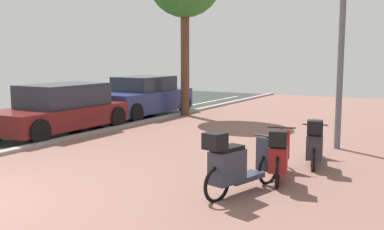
# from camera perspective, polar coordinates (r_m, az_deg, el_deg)

# --- Properties ---
(ground) EXTENTS (21.00, 40.00, 0.13)m
(ground) POSITION_cam_1_polar(r_m,az_deg,el_deg) (6.15, -19.94, -13.39)
(ground) COLOR #252B24
(scooter_near) EXTENTS (0.73, 1.72, 0.97)m
(scooter_near) POSITION_cam_1_polar(r_m,az_deg,el_deg) (9.01, 15.29, -3.54)
(scooter_near) COLOR black
(scooter_near) RESTS_ON ground
(scooter_mid) EXTENTS (0.77, 1.81, 1.05)m
(scooter_mid) POSITION_cam_1_polar(r_m,az_deg,el_deg) (6.93, 5.49, -6.31)
(scooter_mid) COLOR black
(scooter_mid) RESTS_ON ground
(scooter_far) EXTENTS (0.76, 1.73, 0.97)m
(scooter_far) POSITION_cam_1_polar(r_m,az_deg,el_deg) (7.83, 10.98, -5.04)
(scooter_far) COLOR black
(scooter_far) RESTS_ON ground
(parked_car_near) EXTENTS (1.88, 3.99, 1.34)m
(parked_car_near) POSITION_cam_1_polar(r_m,az_deg,el_deg) (13.01, -16.35, 0.68)
(parked_car_near) COLOR maroon
(parked_car_near) RESTS_ON ground
(parked_car_far) EXTENTS (1.86, 4.14, 1.39)m
(parked_car_far) POSITION_cam_1_polar(r_m,az_deg,el_deg) (16.11, -6.23, 2.27)
(parked_car_far) COLOR navy
(parked_car_far) RESTS_ON ground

